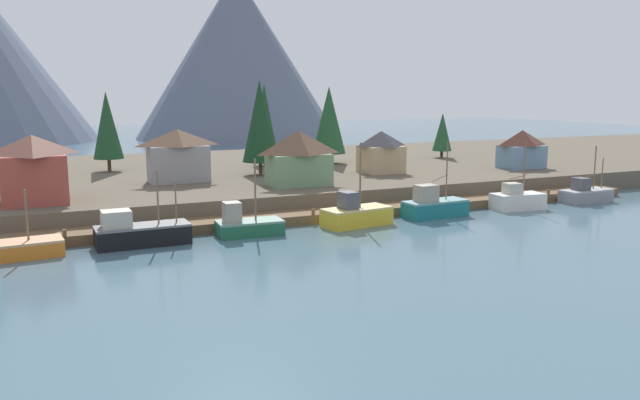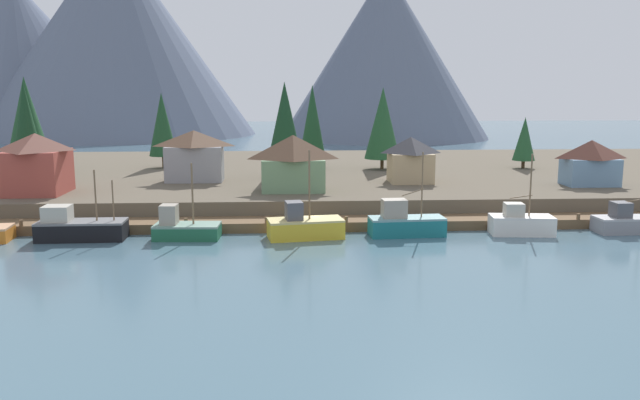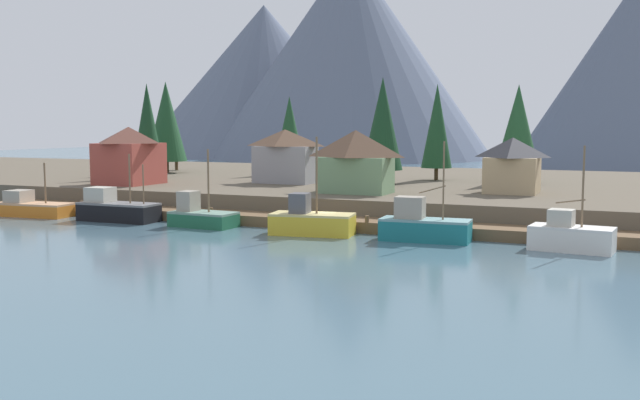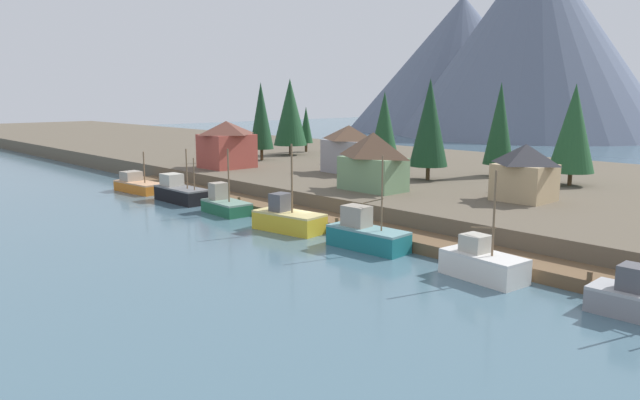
{
  "view_description": "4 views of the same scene",
  "coord_description": "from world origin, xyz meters",
  "px_view_note": "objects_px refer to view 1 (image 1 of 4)",
  "views": [
    {
      "loc": [
        -30.08,
        -58.64,
        13.55
      ],
      "look_at": [
        -1.57,
        3.85,
        1.82
      ],
      "focal_mm": 35.54,
      "sensor_mm": 36.0,
      "label": 1
    },
    {
      "loc": [
        -2.28,
        -63.11,
        14.33
      ],
      "look_at": [
        1.48,
        2.25,
        2.94
      ],
      "focal_mm": 36.17,
      "sensor_mm": 36.0,
      "label": 2
    },
    {
      "loc": [
        25.34,
        -59.35,
        9.49
      ],
      "look_at": [
        -1.09,
        1.52,
        2.65
      ],
      "focal_mm": 40.61,
      "sensor_mm": 36.0,
      "label": 3
    },
    {
      "loc": [
        43.88,
        -39.05,
        13.21
      ],
      "look_at": [
        -2.08,
        3.64,
        2.12
      ],
      "focal_mm": 33.67,
      "sensor_mm": 36.0,
      "label": 4
    }
  ],
  "objects_px": {
    "house_tan": "(381,151)",
    "conifer_back_right": "(264,120)",
    "fishing_boat_yellow": "(356,215)",
    "conifer_centre": "(329,120)",
    "house_red": "(34,168)",
    "conifer_back_left": "(107,125)",
    "fishing_boat_white": "(517,200)",
    "house_green": "(299,158)",
    "house_grey": "(178,155)",
    "fishing_boat_orange": "(5,248)",
    "conifer_mid_right": "(260,121)",
    "fishing_boat_teal": "(434,206)",
    "fishing_boat_grey": "(585,194)",
    "conifer_near_left": "(442,132)",
    "fishing_boat_green": "(247,225)",
    "fishing_boat_black": "(139,233)",
    "house_blue": "(522,149)"
  },
  "relations": [
    {
      "from": "house_tan",
      "to": "conifer_back_right",
      "type": "xyz_separation_m",
      "value": [
        -11.77,
        14.66,
        3.99
      ]
    },
    {
      "from": "fishing_boat_yellow",
      "to": "conifer_centre",
      "type": "relative_size",
      "value": 0.71
    },
    {
      "from": "conifer_back_right",
      "to": "fishing_boat_yellow",
      "type": "bearing_deg",
      "value": -93.95
    },
    {
      "from": "fishing_boat_yellow",
      "to": "conifer_back_right",
      "type": "xyz_separation_m",
      "value": [
        2.36,
        34.17,
        8.29
      ]
    },
    {
      "from": "house_red",
      "to": "conifer_back_left",
      "type": "height_order",
      "value": "conifer_back_left"
    },
    {
      "from": "fishing_boat_white",
      "to": "house_green",
      "type": "distance_m",
      "value": 26.13
    },
    {
      "from": "house_grey",
      "to": "conifer_centre",
      "type": "height_order",
      "value": "conifer_centre"
    },
    {
      "from": "fishing_boat_orange",
      "to": "house_tan",
      "type": "height_order",
      "value": "house_tan"
    },
    {
      "from": "house_grey",
      "to": "conifer_back_left",
      "type": "distance_m",
      "value": 16.62
    },
    {
      "from": "conifer_mid_right",
      "to": "house_red",
      "type": "bearing_deg",
      "value": -157.95
    },
    {
      "from": "house_tan",
      "to": "fishing_boat_yellow",
      "type": "bearing_deg",
      "value": -125.91
    },
    {
      "from": "fishing_boat_white",
      "to": "conifer_mid_right",
      "type": "distance_m",
      "value": 34.56
    },
    {
      "from": "fishing_boat_teal",
      "to": "conifer_mid_right",
      "type": "bearing_deg",
      "value": 112.39
    },
    {
      "from": "fishing_boat_yellow",
      "to": "fishing_boat_grey",
      "type": "bearing_deg",
      "value": -7.53
    },
    {
      "from": "conifer_near_left",
      "to": "conifer_centre",
      "type": "bearing_deg",
      "value": 179.59
    },
    {
      "from": "fishing_boat_green",
      "to": "conifer_mid_right",
      "type": "distance_m",
      "value": 27.43
    },
    {
      "from": "fishing_boat_black",
      "to": "house_grey",
      "type": "height_order",
      "value": "house_grey"
    },
    {
      "from": "fishing_boat_black",
      "to": "conifer_back_left",
      "type": "bearing_deg",
      "value": 86.74
    },
    {
      "from": "house_grey",
      "to": "conifer_mid_right",
      "type": "xyz_separation_m",
      "value": [
        11.61,
        2.47,
        3.88
      ]
    },
    {
      "from": "conifer_centre",
      "to": "fishing_boat_green",
      "type": "bearing_deg",
      "value": -126.42
    },
    {
      "from": "fishing_boat_white",
      "to": "conifer_back_left",
      "type": "xyz_separation_m",
      "value": [
        -41.45,
        36.57,
        7.85
      ]
    },
    {
      "from": "conifer_back_left",
      "to": "house_grey",
      "type": "bearing_deg",
      "value": -66.03
    },
    {
      "from": "fishing_boat_green",
      "to": "conifer_near_left",
      "type": "relative_size",
      "value": 0.96
    },
    {
      "from": "fishing_boat_grey",
      "to": "house_green",
      "type": "xyz_separation_m",
      "value": [
        -33.4,
        12.53,
        4.83
      ]
    },
    {
      "from": "fishing_boat_green",
      "to": "house_red",
      "type": "bearing_deg",
      "value": 148.17
    },
    {
      "from": "house_green",
      "to": "fishing_boat_white",
      "type": "bearing_deg",
      "value": -29.76
    },
    {
      "from": "fishing_boat_orange",
      "to": "fishing_boat_grey",
      "type": "distance_m",
      "value": 64.9
    },
    {
      "from": "conifer_back_left",
      "to": "conifer_back_right",
      "type": "bearing_deg",
      "value": -7.11
    },
    {
      "from": "fishing_boat_orange",
      "to": "fishing_boat_yellow",
      "type": "distance_m",
      "value": 32.33
    },
    {
      "from": "fishing_boat_teal",
      "to": "fishing_boat_orange",
      "type": "bearing_deg",
      "value": 176.98
    },
    {
      "from": "fishing_boat_orange",
      "to": "fishing_boat_yellow",
      "type": "xyz_separation_m",
      "value": [
        32.33,
        -0.2,
        0.22
      ]
    },
    {
      "from": "fishing_boat_green",
      "to": "conifer_back_right",
      "type": "bearing_deg",
      "value": 70.69
    },
    {
      "from": "conifer_centre",
      "to": "house_blue",
      "type": "bearing_deg",
      "value": -37.14
    },
    {
      "from": "fishing_boat_orange",
      "to": "fishing_boat_green",
      "type": "relative_size",
      "value": 1.15
    },
    {
      "from": "fishing_boat_yellow",
      "to": "conifer_back_left",
      "type": "height_order",
      "value": "conifer_back_left"
    },
    {
      "from": "fishing_boat_green",
      "to": "fishing_boat_white",
      "type": "distance_m",
      "value": 33.03
    },
    {
      "from": "house_blue",
      "to": "conifer_near_left",
      "type": "distance_m",
      "value": 17.49
    },
    {
      "from": "fishing_boat_orange",
      "to": "house_red",
      "type": "distance_m",
      "value": 14.15
    },
    {
      "from": "fishing_boat_black",
      "to": "fishing_boat_teal",
      "type": "relative_size",
      "value": 1.0
    },
    {
      "from": "fishing_boat_grey",
      "to": "fishing_boat_white",
      "type": "bearing_deg",
      "value": 179.33
    },
    {
      "from": "fishing_boat_white",
      "to": "conifer_back_right",
      "type": "relative_size",
      "value": 0.65
    },
    {
      "from": "house_red",
      "to": "conifer_back_right",
      "type": "bearing_deg",
      "value": 33.19
    },
    {
      "from": "fishing_boat_yellow",
      "to": "house_tan",
      "type": "xyz_separation_m",
      "value": [
        14.13,
        19.51,
        4.3
      ]
    },
    {
      "from": "house_red",
      "to": "house_tan",
      "type": "bearing_deg",
      "value": 8.24
    },
    {
      "from": "house_blue",
      "to": "house_red",
      "type": "bearing_deg",
      "value": -177.77
    },
    {
      "from": "fishing_boat_orange",
      "to": "house_green",
      "type": "relative_size",
      "value": 1.11
    },
    {
      "from": "house_red",
      "to": "conifer_centre",
      "type": "distance_m",
      "value": 47.0
    },
    {
      "from": "fishing_boat_teal",
      "to": "conifer_back_left",
      "type": "distance_m",
      "value": 47.76
    },
    {
      "from": "fishing_boat_white",
      "to": "house_tan",
      "type": "xyz_separation_m",
      "value": [
        -7.35,
        19.12,
        4.33
      ]
    },
    {
      "from": "fishing_boat_teal",
      "to": "house_grey",
      "type": "height_order",
      "value": "house_grey"
    }
  ]
}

